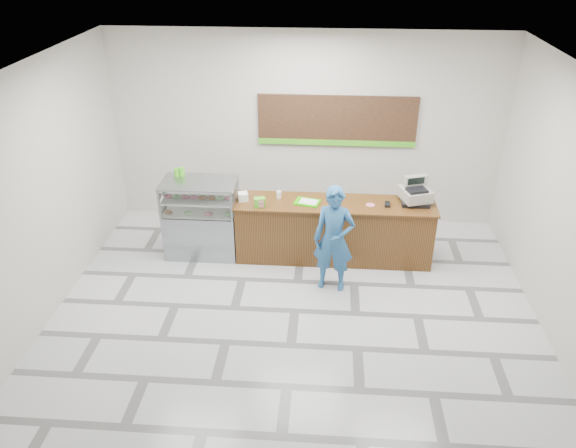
# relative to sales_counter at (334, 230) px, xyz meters

# --- Properties ---
(floor) EXTENTS (7.00, 7.00, 0.00)m
(floor) POSITION_rel_sales_counter_xyz_m (-0.55, -1.55, -0.52)
(floor) COLOR #BBBCC0
(floor) RESTS_ON ground
(back_wall) EXTENTS (7.00, 0.00, 7.00)m
(back_wall) POSITION_rel_sales_counter_xyz_m (-0.55, 1.45, 1.23)
(back_wall) COLOR beige
(back_wall) RESTS_ON floor
(ceiling) EXTENTS (7.00, 7.00, 0.00)m
(ceiling) POSITION_rel_sales_counter_xyz_m (-0.55, -1.55, 2.98)
(ceiling) COLOR silver
(ceiling) RESTS_ON back_wall
(sales_counter) EXTENTS (3.26, 0.76, 1.03)m
(sales_counter) POSITION_rel_sales_counter_xyz_m (0.00, 0.00, 0.00)
(sales_counter) COLOR brown
(sales_counter) RESTS_ON floor
(display_case) EXTENTS (1.22, 0.72, 1.33)m
(display_case) POSITION_rel_sales_counter_xyz_m (-2.22, 0.00, 0.16)
(display_case) COLOR gray
(display_case) RESTS_ON floor
(menu_board) EXTENTS (2.80, 0.06, 0.90)m
(menu_board) POSITION_rel_sales_counter_xyz_m (-0.00, 1.41, 1.42)
(menu_board) COLOR black
(menu_board) RESTS_ON back_wall
(cash_register) EXTENTS (0.56, 0.57, 0.42)m
(cash_register) POSITION_rel_sales_counter_xyz_m (1.28, 0.12, 0.67)
(cash_register) COLOR black
(cash_register) RESTS_ON sales_counter
(card_terminal) EXTENTS (0.09, 0.17, 0.04)m
(card_terminal) POSITION_rel_sales_counter_xyz_m (0.84, -0.03, 0.53)
(card_terminal) COLOR black
(card_terminal) RESTS_ON sales_counter
(serving_tray) EXTENTS (0.45, 0.37, 0.02)m
(serving_tray) POSITION_rel_sales_counter_xyz_m (-0.45, -0.03, 0.52)
(serving_tray) COLOR #26C300
(serving_tray) RESTS_ON sales_counter
(napkin_box) EXTENTS (0.19, 0.19, 0.13)m
(napkin_box) POSITION_rel_sales_counter_xyz_m (-1.50, -0.02, 0.58)
(napkin_box) COLOR white
(napkin_box) RESTS_ON sales_counter
(straw_cup) EXTENTS (0.08, 0.08, 0.12)m
(straw_cup) POSITION_rel_sales_counter_xyz_m (-0.92, 0.10, 0.58)
(straw_cup) COLOR silver
(straw_cup) RESTS_ON sales_counter
(promo_box) EXTENTS (0.19, 0.15, 0.15)m
(promo_box) POSITION_rel_sales_counter_xyz_m (-1.20, -0.23, 0.59)
(promo_box) COLOR #4AB51E
(promo_box) RESTS_ON sales_counter
(donut_decal) EXTENTS (0.15, 0.15, 0.00)m
(donut_decal) POSITION_rel_sales_counter_xyz_m (0.57, -0.04, 0.52)
(donut_decal) COLOR pink
(donut_decal) RESTS_ON sales_counter
(green_cup_left) EXTENTS (0.09, 0.09, 0.14)m
(green_cup_left) POSITION_rel_sales_counter_xyz_m (-2.62, 0.19, 0.88)
(green_cup_left) COLOR #4AB51E
(green_cup_left) RESTS_ON display_case
(green_cup_right) EXTENTS (0.10, 0.10, 0.15)m
(green_cup_right) POSITION_rel_sales_counter_xyz_m (-2.54, 0.21, 0.89)
(green_cup_right) COLOR #4AB51E
(green_cup_right) RESTS_ON display_case
(customer) EXTENTS (0.67, 0.49, 1.69)m
(customer) POSITION_rel_sales_counter_xyz_m (-0.01, -0.87, 0.33)
(customer) COLOR #265A8F
(customer) RESTS_ON floor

